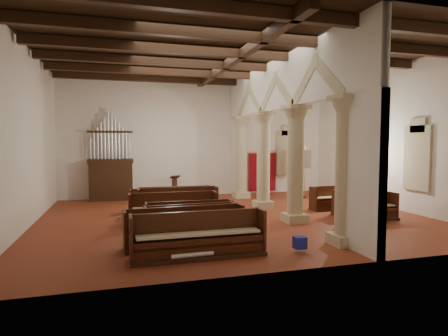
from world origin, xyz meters
TOP-DOWN VIEW (x-y plane):
  - floor at (0.00, 0.00)m, footprint 14.00×14.00m
  - ceiling at (0.00, 0.00)m, footprint 14.00×14.00m
  - wall_back at (0.00, 6.00)m, footprint 14.00×0.02m
  - wall_front at (0.00, -6.00)m, footprint 14.00×0.02m
  - wall_left at (-7.00, 0.00)m, footprint 0.02×12.00m
  - wall_right at (7.00, 0.00)m, footprint 0.02×12.00m
  - ceiling_beams at (0.00, 0.00)m, footprint 13.80×11.80m
  - arcade at (1.80, 0.00)m, footprint 0.90×11.90m
  - window_right_a at (6.98, -1.50)m, footprint 0.03×1.00m
  - window_right_b at (6.98, 2.50)m, footprint 0.03×1.00m
  - window_back at (5.00, 5.98)m, footprint 1.00×0.03m
  - pipe_organ at (-4.50, 5.50)m, footprint 2.10×0.85m
  - lectern at (-1.42, 5.49)m, footprint 0.52×0.54m
  - dossal_curtain at (3.50, 5.92)m, footprint 1.80×0.07m
  - processional_banner at (4.89, 3.62)m, footprint 0.58×0.74m
  - hymnal_box_a at (0.29, -4.81)m, footprint 0.31×0.25m
  - hymnal_box_b at (-1.08, -1.94)m, footprint 0.44×0.40m
  - hymnal_box_c at (-0.62, 0.17)m, footprint 0.29×0.24m
  - tube_heater_a at (-2.48, -4.80)m, footprint 1.02×0.16m
  - tube_heater_b at (-2.00, -3.10)m, footprint 1.05×0.43m
  - nave_pew_0 at (-2.27, -4.52)m, footprint 3.30×0.76m
  - nave_pew_1 at (-2.43, -3.46)m, footprint 3.26×0.88m
  - nave_pew_2 at (-2.09, -2.45)m, footprint 2.75×0.74m
  - nave_pew_3 at (-2.00, -1.78)m, footprint 2.75×0.67m
  - nave_pew_4 at (-2.36, -0.71)m, footprint 2.99×0.84m
  - nave_pew_5 at (-2.06, 0.19)m, footprint 2.91×0.80m
  - nave_pew_6 at (-2.06, 0.97)m, footprint 2.81×0.80m
  - nave_pew_7 at (-2.39, 1.70)m, footprint 2.71×0.70m
  - aisle_pew_0 at (4.55, -1.96)m, footprint 2.02×0.67m
  - aisle_pew_1 at (4.80, -0.86)m, footprint 2.03×0.79m
  - aisle_pew_2 at (4.33, 0.26)m, footprint 1.79×0.71m

SIDE VIEW (x-z plane):
  - floor at x=0.00m, z-range 0.00..0.00m
  - tube_heater_a at x=-2.48m, z-range 0.11..0.21m
  - tube_heater_b at x=-2.00m, z-range 0.11..0.21m
  - hymnal_box_c at x=-0.62m, z-range 0.10..0.38m
  - hymnal_box_a at x=0.29m, z-range 0.10..0.41m
  - hymnal_box_b at x=-1.08m, z-range 0.10..0.46m
  - nave_pew_3 at x=-2.00m, z-range -0.16..0.78m
  - nave_pew_7 at x=-2.39m, z-range -0.16..0.79m
  - nave_pew_2 at x=-2.09m, z-range -0.16..0.79m
  - aisle_pew_0 at x=4.55m, z-range -0.16..0.82m
  - aisle_pew_2 at x=4.33m, z-range -0.16..0.82m
  - aisle_pew_1 at x=4.80m, z-range -0.16..0.83m
  - nave_pew_1 at x=-2.43m, z-range -0.18..0.88m
  - nave_pew_6 at x=-2.06m, z-range -0.18..0.91m
  - nave_pew_4 at x=-2.36m, z-range -0.19..0.91m
  - nave_pew_0 at x=-2.27m, z-range -0.19..0.92m
  - nave_pew_5 at x=-2.06m, z-range -0.19..0.96m
  - lectern at x=-1.42m, z-range -0.10..1.04m
  - processional_banner at x=4.89m, z-range -0.48..2.13m
  - dossal_curtain at x=3.50m, z-range 0.08..2.25m
  - pipe_organ at x=-4.50m, z-range -0.83..3.57m
  - window_right_a at x=6.98m, z-range 1.10..3.30m
  - window_right_b at x=6.98m, z-range 1.10..3.30m
  - window_back at x=5.00m, z-range 1.10..3.30m
  - wall_back at x=0.00m, z-range 0.00..6.00m
  - wall_front at x=0.00m, z-range 0.00..6.00m
  - wall_left at x=-7.00m, z-range 0.00..6.00m
  - wall_right at x=7.00m, z-range 0.00..6.00m
  - arcade at x=1.80m, z-range 0.56..6.56m
  - ceiling_beams at x=0.00m, z-range 5.67..5.97m
  - ceiling at x=0.00m, z-range 6.00..6.00m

